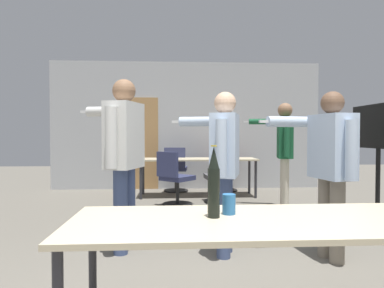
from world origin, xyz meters
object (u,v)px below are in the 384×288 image
at_px(office_chair_mid_tucked, 222,178).
at_px(office_chair_side_rolled, 226,171).
at_px(person_right_polo, 284,145).
at_px(drink_cup, 230,204).
at_px(office_chair_far_left, 175,180).
at_px(person_left_plaid, 224,157).
at_px(person_near_casual, 123,148).
at_px(person_center_tall, 330,160).
at_px(office_chair_near_pushed, 176,171).
at_px(tv_screen, 379,146).
at_px(beer_bottle, 214,183).

bearing_deg(office_chair_mid_tucked, office_chair_side_rolled, -16.55).
relative_size(person_right_polo, drink_cup, 14.54).
relative_size(person_right_polo, office_chair_side_rolled, 1.86).
bearing_deg(office_chair_far_left, office_chair_side_rolled, 95.95).
distance_m(office_chair_far_left, office_chair_mid_tucked, 0.91).
distance_m(person_left_plaid, person_near_casual, 1.05).
relative_size(person_left_plaid, person_near_casual, 0.92).
bearing_deg(person_center_tall, office_chair_near_pushed, 10.34).
xyz_separation_m(tv_screen, drink_cup, (-2.47, -2.51, -0.25)).
height_order(person_left_plaid, person_center_tall, person_left_plaid).
relative_size(person_left_plaid, office_chair_mid_tucked, 1.79).
height_order(person_center_tall, drink_cup, person_center_tall).
xyz_separation_m(office_chair_far_left, office_chair_mid_tucked, (0.87, 0.29, -0.01)).
relative_size(tv_screen, person_center_tall, 1.00).
bearing_deg(office_chair_side_rolled, tv_screen, 133.69).
distance_m(person_near_casual, person_center_tall, 2.08).
bearing_deg(office_chair_side_rolled, beer_bottle, 94.53).
height_order(person_left_plaid, person_right_polo, person_right_polo).
height_order(person_near_casual, person_center_tall, person_near_casual).
relative_size(office_chair_mid_tucked, office_chair_near_pushed, 0.97).
bearing_deg(person_right_polo, office_chair_mid_tucked, 64.23).
distance_m(tv_screen, person_near_casual, 3.45).
distance_m(person_near_casual, drink_cup, 1.84).
height_order(office_chair_near_pushed, beer_bottle, beer_bottle).
relative_size(person_near_casual, person_center_tall, 1.10).
xyz_separation_m(person_center_tall, beer_bottle, (-1.29, -1.30, -0.04)).
distance_m(person_left_plaid, office_chair_mid_tucked, 2.79).
distance_m(person_left_plaid, drink_cup, 1.46).
xyz_separation_m(person_center_tall, office_chair_side_rolled, (-0.36, 4.19, -0.54)).
xyz_separation_m(tv_screen, beer_bottle, (-2.58, -2.59, -0.12)).
bearing_deg(office_chair_near_pushed, office_chair_far_left, -85.25).
distance_m(person_near_casual, office_chair_near_pushed, 3.77).
bearing_deg(office_chair_side_rolled, person_left_plaid, 94.91).
distance_m(office_chair_mid_tucked, beer_bottle, 4.29).
distance_m(person_center_tall, office_chair_side_rolled, 4.24).
bearing_deg(beer_bottle, person_right_polo, 65.92).
xyz_separation_m(tv_screen, person_center_tall, (-1.28, -1.29, -0.08)).
relative_size(person_right_polo, office_chair_mid_tucked, 1.88).
bearing_deg(person_left_plaid, office_chair_near_pushed, 22.76).
relative_size(tv_screen, office_chair_far_left, 1.76).
xyz_separation_m(office_chair_near_pushed, beer_bottle, (0.16, -5.34, 0.49)).
bearing_deg(office_chair_mid_tucked, person_right_polo, -132.39).
relative_size(office_chair_side_rolled, office_chair_far_left, 1.00).
bearing_deg(tv_screen, person_near_casual, -74.69).
relative_size(person_near_casual, drink_cup, 15.06).
distance_m(person_left_plaid, person_right_polo, 2.39).
bearing_deg(drink_cup, person_near_casual, 117.94).
distance_m(office_chair_side_rolled, office_chair_far_left, 1.94).
relative_size(office_chair_far_left, beer_bottle, 2.27).
bearing_deg(person_near_casual, office_chair_side_rolled, -6.63).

